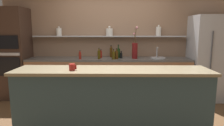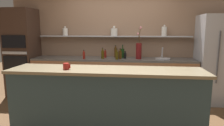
{
  "view_description": "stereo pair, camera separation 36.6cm",
  "coord_description": "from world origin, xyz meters",
  "px_view_note": "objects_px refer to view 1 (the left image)",
  "views": [
    {
      "loc": [
        0.03,
        -3.24,
        1.57
      ],
      "look_at": [
        -0.02,
        0.37,
        0.96
      ],
      "focal_mm": 32.0,
      "sensor_mm": 36.0,
      "label": 1
    },
    {
      "loc": [
        0.4,
        -3.22,
        1.57
      ],
      "look_at": [
        -0.02,
        0.37,
        0.96
      ],
      "focal_mm": 32.0,
      "sensor_mm": 36.0,
      "label": 2
    }
  ],
  "objects_px": {
    "bottle_oil_2": "(99,54)",
    "bottle_sauce_3": "(80,56)",
    "sink_fixture": "(158,57)",
    "bottle_sauce_1": "(101,54)",
    "oven_tower": "(14,54)",
    "bottle_spirit_5": "(117,55)",
    "coffee_mug": "(72,67)",
    "bottle_spirit_6": "(111,52)",
    "bottle_wine_7": "(118,53)",
    "refrigerator": "(210,58)",
    "flower_vase": "(135,50)",
    "bottle_oil_0": "(114,55)",
    "bottle_sauce_4": "(121,55)"
  },
  "relations": [
    {
      "from": "coffee_mug",
      "to": "flower_vase",
      "type": "bearing_deg",
      "value": 60.36
    },
    {
      "from": "bottle_sauce_3",
      "to": "bottle_spirit_5",
      "type": "relative_size",
      "value": 0.84
    },
    {
      "from": "flower_vase",
      "to": "bottle_oil_0",
      "type": "bearing_deg",
      "value": -163.97
    },
    {
      "from": "bottle_spirit_6",
      "to": "bottle_wine_7",
      "type": "height_order",
      "value": "bottle_wine_7"
    },
    {
      "from": "bottle_wine_7",
      "to": "coffee_mug",
      "type": "xyz_separation_m",
      "value": [
        -0.66,
        -1.95,
        0.03
      ]
    },
    {
      "from": "bottle_sauce_1",
      "to": "bottle_sauce_4",
      "type": "bearing_deg",
      "value": -9.33
    },
    {
      "from": "bottle_wine_7",
      "to": "refrigerator",
      "type": "bearing_deg",
      "value": -4.1
    },
    {
      "from": "bottle_oil_2",
      "to": "bottle_sauce_4",
      "type": "bearing_deg",
      "value": 13.63
    },
    {
      "from": "sink_fixture",
      "to": "bottle_sauce_3",
      "type": "xyz_separation_m",
      "value": [
        -1.74,
        -0.18,
        0.06
      ]
    },
    {
      "from": "coffee_mug",
      "to": "bottle_sauce_3",
      "type": "bearing_deg",
      "value": 96.27
    },
    {
      "from": "oven_tower",
      "to": "bottle_oil_2",
      "type": "relative_size",
      "value": 8.27
    },
    {
      "from": "bottle_oil_0",
      "to": "bottle_sauce_1",
      "type": "distance_m",
      "value": 0.39
    },
    {
      "from": "bottle_oil_0",
      "to": "coffee_mug",
      "type": "height_order",
      "value": "bottle_oil_0"
    },
    {
      "from": "bottle_sauce_1",
      "to": "bottle_wine_7",
      "type": "distance_m",
      "value": 0.4
    },
    {
      "from": "refrigerator",
      "to": "bottle_oil_2",
      "type": "bearing_deg",
      "value": -178.37
    },
    {
      "from": "sink_fixture",
      "to": "bottle_sauce_4",
      "type": "distance_m",
      "value": 0.83
    },
    {
      "from": "bottle_sauce_4",
      "to": "flower_vase",
      "type": "bearing_deg",
      "value": -9.61
    },
    {
      "from": "bottle_oil_2",
      "to": "bottle_sauce_3",
      "type": "relative_size",
      "value": 1.25
    },
    {
      "from": "bottle_oil_0",
      "to": "bottle_sauce_3",
      "type": "xyz_separation_m",
      "value": [
        -0.73,
        0.0,
        -0.01
      ]
    },
    {
      "from": "flower_vase",
      "to": "bottle_sauce_1",
      "type": "bearing_deg",
      "value": 170.56
    },
    {
      "from": "bottle_sauce_4",
      "to": "bottle_wine_7",
      "type": "relative_size",
      "value": 0.55
    },
    {
      "from": "bottle_oil_2",
      "to": "bottle_sauce_3",
      "type": "xyz_separation_m",
      "value": [
        -0.41,
        -0.06,
        -0.02
      ]
    },
    {
      "from": "bottle_sauce_3",
      "to": "sink_fixture",
      "type": "bearing_deg",
      "value": 5.95
    },
    {
      "from": "bottle_sauce_3",
      "to": "bottle_sauce_4",
      "type": "relative_size",
      "value": 1.18
    },
    {
      "from": "sink_fixture",
      "to": "bottle_spirit_5",
      "type": "bearing_deg",
      "value": -173.5
    },
    {
      "from": "bottle_wine_7",
      "to": "coffee_mug",
      "type": "relative_size",
      "value": 2.93
    },
    {
      "from": "bottle_sauce_4",
      "to": "bottle_spirit_6",
      "type": "relative_size",
      "value": 0.59
    },
    {
      "from": "bottle_oil_0",
      "to": "bottle_sauce_4",
      "type": "height_order",
      "value": "bottle_oil_0"
    },
    {
      "from": "sink_fixture",
      "to": "bottle_spirit_5",
      "type": "relative_size",
      "value": 1.43
    },
    {
      "from": "oven_tower",
      "to": "bottle_sauce_3",
      "type": "bearing_deg",
      "value": -6.26
    },
    {
      "from": "sink_fixture",
      "to": "flower_vase",
      "type": "bearing_deg",
      "value": -174.6
    },
    {
      "from": "flower_vase",
      "to": "bottle_wine_7",
      "type": "bearing_deg",
      "value": 157.81
    },
    {
      "from": "bottle_oil_0",
      "to": "bottle_sauce_3",
      "type": "relative_size",
      "value": 1.17
    },
    {
      "from": "refrigerator",
      "to": "flower_vase",
      "type": "relative_size",
      "value": 2.62
    },
    {
      "from": "sink_fixture",
      "to": "bottle_sauce_1",
      "type": "height_order",
      "value": "sink_fixture"
    },
    {
      "from": "sink_fixture",
      "to": "bottle_sauce_1",
      "type": "distance_m",
      "value": 1.3
    },
    {
      "from": "refrigerator",
      "to": "coffee_mug",
      "type": "xyz_separation_m",
      "value": [
        -2.71,
        -1.8,
        0.13
      ]
    },
    {
      "from": "bottle_oil_2",
      "to": "bottle_spirit_5",
      "type": "relative_size",
      "value": 1.05
    },
    {
      "from": "bottle_sauce_3",
      "to": "bottle_spirit_5",
      "type": "xyz_separation_m",
      "value": [
        0.8,
        0.07,
        0.01
      ]
    },
    {
      "from": "oven_tower",
      "to": "flower_vase",
      "type": "xyz_separation_m",
      "value": [
        2.75,
        -0.04,
        0.1
      ]
    },
    {
      "from": "bottle_oil_0",
      "to": "refrigerator",
      "type": "bearing_deg",
      "value": 3.65
    },
    {
      "from": "bottle_spirit_6",
      "to": "coffee_mug",
      "type": "distance_m",
      "value": 2.06
    },
    {
      "from": "bottle_sauce_4",
      "to": "bottle_oil_0",
      "type": "bearing_deg",
      "value": -132.5
    },
    {
      "from": "bottle_sauce_3",
      "to": "bottle_spirit_6",
      "type": "height_order",
      "value": "bottle_spirit_6"
    },
    {
      "from": "bottle_oil_0",
      "to": "bottle_wine_7",
      "type": "xyz_separation_m",
      "value": [
        0.11,
        0.28,
        0.02
      ]
    },
    {
      "from": "bottle_sauce_1",
      "to": "bottle_spirit_5",
      "type": "distance_m",
      "value": 0.4
    },
    {
      "from": "bottle_oil_2",
      "to": "bottle_spirit_5",
      "type": "distance_m",
      "value": 0.39
    },
    {
      "from": "bottle_sauce_1",
      "to": "bottle_spirit_6",
      "type": "bearing_deg",
      "value": 16.71
    },
    {
      "from": "bottle_sauce_1",
      "to": "bottle_sauce_3",
      "type": "distance_m",
      "value": 0.51
    },
    {
      "from": "bottle_sauce_1",
      "to": "bottle_spirit_5",
      "type": "bearing_deg",
      "value": -27.09
    }
  ]
}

